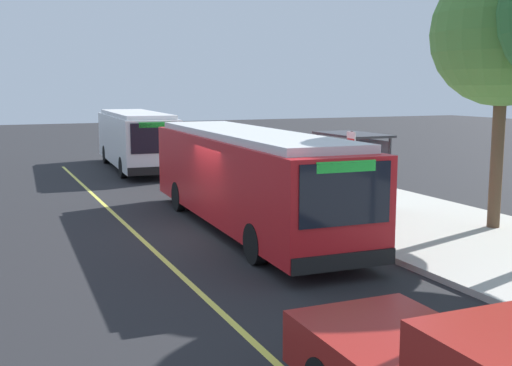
# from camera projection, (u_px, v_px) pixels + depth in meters

# --- Properties ---
(ground_plane) EXTENTS (120.00, 120.00, 0.00)m
(ground_plane) POSITION_uv_depth(u_px,v_px,m) (217.00, 233.00, 18.48)
(ground_plane) COLOR #232326
(sidewalk_curb) EXTENTS (44.00, 6.40, 0.15)m
(sidewalk_curb) POSITION_uv_depth(u_px,v_px,m) (388.00, 214.00, 20.84)
(sidewalk_curb) COLOR #B7B2A8
(sidewalk_curb) RESTS_ON ground_plane
(lane_stripe_center) EXTENTS (36.00, 0.14, 0.01)m
(lane_stripe_center) POSITION_uv_depth(u_px,v_px,m) (143.00, 240.00, 17.61)
(lane_stripe_center) COLOR #E0D64C
(lane_stripe_center) RESTS_ON ground_plane
(transit_bus_main) EXTENTS (11.87, 2.97, 2.95)m
(transit_bus_main) POSITION_uv_depth(u_px,v_px,m) (247.00, 176.00, 18.75)
(transit_bus_main) COLOR red
(transit_bus_main) RESTS_ON ground_plane
(transit_bus_second) EXTENTS (10.36, 3.14, 2.95)m
(transit_bus_second) POSITION_uv_depth(u_px,v_px,m) (136.00, 138.00, 32.72)
(transit_bus_second) COLOR white
(transit_bus_second) RESTS_ON ground_plane
(bus_shelter) EXTENTS (2.90, 1.60, 2.48)m
(bus_shelter) POSITION_uv_depth(u_px,v_px,m) (353.00, 153.00, 22.29)
(bus_shelter) COLOR #333338
(bus_shelter) RESTS_ON sidewalk_curb
(waiting_bench) EXTENTS (1.60, 0.48, 0.95)m
(waiting_bench) POSITION_uv_depth(u_px,v_px,m) (355.00, 191.00, 22.14)
(waiting_bench) COLOR brown
(waiting_bench) RESTS_ON sidewalk_curb
(route_sign_post) EXTENTS (0.44, 0.08, 2.80)m
(route_sign_post) POSITION_uv_depth(u_px,v_px,m) (351.00, 165.00, 18.57)
(route_sign_post) COLOR #333338
(route_sign_post) RESTS_ON sidewalk_curb
(pedestrian_commuter) EXTENTS (0.24, 0.40, 1.69)m
(pedestrian_commuter) POSITION_uv_depth(u_px,v_px,m) (325.00, 178.00, 21.82)
(pedestrian_commuter) COLOR #282D47
(pedestrian_commuter) RESTS_ON sidewalk_curb
(street_tree_near_shelter) EXTENTS (4.10, 4.10, 7.61)m
(street_tree_near_shelter) POSITION_uv_depth(u_px,v_px,m) (504.00, 34.00, 17.77)
(street_tree_near_shelter) COLOR brown
(street_tree_near_shelter) RESTS_ON sidewalk_curb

